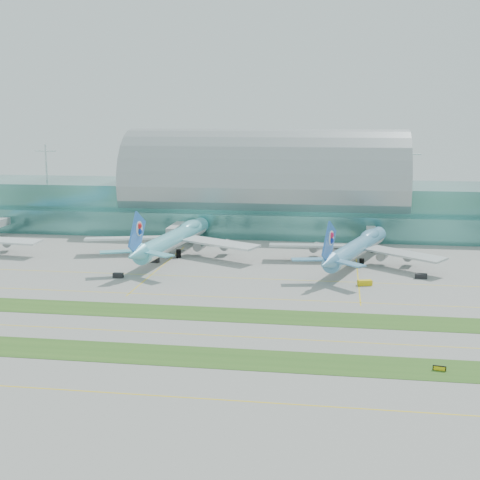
% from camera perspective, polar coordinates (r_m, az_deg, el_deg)
% --- Properties ---
extents(ground, '(700.00, 700.00, 0.00)m').
position_cam_1_polar(ground, '(167.28, -2.82, -6.52)').
color(ground, gray).
rests_on(ground, ground).
extents(terminal, '(340.00, 69.10, 36.00)m').
position_cam_1_polar(terminal, '(289.28, 2.18, 3.72)').
color(terminal, '#3D7A75').
rests_on(terminal, ground).
extents(grass_strip_near, '(420.00, 12.00, 0.08)m').
position_cam_1_polar(grass_strip_near, '(141.40, -5.07, -9.82)').
color(grass_strip_near, '#2D591E').
rests_on(grass_strip_near, ground).
extents(grass_strip_far, '(420.00, 12.00, 0.08)m').
position_cam_1_polar(grass_strip_far, '(169.14, -2.68, -6.31)').
color(grass_strip_far, '#2D591E').
rests_on(grass_strip_far, ground).
extents(taxiline_a, '(420.00, 0.35, 0.01)m').
position_cam_1_polar(taxiline_a, '(123.52, -7.30, -13.03)').
color(taxiline_a, yellow).
rests_on(taxiline_a, ground).
extents(taxiline_b, '(420.00, 0.35, 0.01)m').
position_cam_1_polar(taxiline_b, '(154.25, -3.85, -8.04)').
color(taxiline_b, yellow).
rests_on(taxiline_b, ground).
extents(taxiline_c, '(420.00, 0.35, 0.01)m').
position_cam_1_polar(taxiline_c, '(184.23, -1.71, -4.88)').
color(taxiline_c, yellow).
rests_on(taxiline_c, ground).
extents(taxiline_d, '(420.00, 0.35, 0.01)m').
position_cam_1_polar(taxiline_d, '(205.20, -0.62, -3.24)').
color(taxiline_d, yellow).
rests_on(taxiline_d, ground).
extents(airliner_b, '(64.70, 73.87, 20.33)m').
position_cam_1_polar(airliner_b, '(238.19, -5.59, 0.21)').
color(airliner_b, '#5DBDCE').
rests_on(airliner_b, ground).
extents(airliner_c, '(57.71, 66.94, 18.89)m').
position_cam_1_polar(airliner_c, '(226.75, 9.99, -0.55)').
color(airliner_c, '#5A9DC7').
rests_on(airliner_c, ground).
extents(gse_c, '(3.13, 1.50, 1.50)m').
position_cam_1_polar(gse_c, '(208.45, -10.36, -2.99)').
color(gse_c, black).
rests_on(gse_c, ground).
extents(gse_d, '(3.74, 2.32, 1.59)m').
position_cam_1_polar(gse_d, '(227.90, -7.36, -1.71)').
color(gse_d, black).
rests_on(gse_d, ground).
extents(gse_e, '(4.47, 2.90, 1.57)m').
position_cam_1_polar(gse_e, '(199.50, 10.60, -3.61)').
color(gse_e, yellow).
rests_on(gse_e, ground).
extents(gse_f, '(3.83, 2.26, 1.49)m').
position_cam_1_polar(gse_f, '(211.64, 15.19, -2.98)').
color(gse_f, black).
rests_on(gse_f, ground).
extents(taxiway_sign_east, '(2.58, 0.76, 1.09)m').
position_cam_1_polar(taxiway_sign_east, '(138.66, 16.65, -10.45)').
color(taxiway_sign_east, black).
rests_on(taxiway_sign_east, ground).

